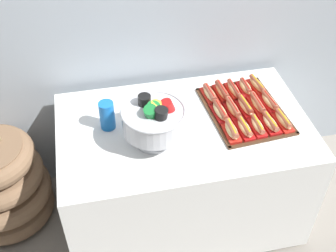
{
  "coord_description": "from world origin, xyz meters",
  "views": [
    {
      "loc": [
        -0.45,
        -1.71,
        2.37
      ],
      "look_at": [
        -0.1,
        -0.04,
        0.83
      ],
      "focal_mm": 46.48,
      "sensor_mm": 36.0,
      "label": 1
    }
  ],
  "objects_px": {
    "hot_dog_4": "(283,120)",
    "hot_dog_13": "(245,87)",
    "buffet_table": "(183,171)",
    "hot_dog_2": "(258,126)",
    "hot_dog_11": "(222,91)",
    "cup_stack": "(107,115)",
    "floor_vase": "(1,184)",
    "hot_dog_6": "(233,109)",
    "hot_dog_14": "(257,85)",
    "hot_dog_9": "(269,102)",
    "hot_dog_0": "(232,131)",
    "hot_dog_12": "(234,90)",
    "serving_tray": "(244,111)",
    "hot_dog_5": "(220,112)",
    "hot_dog_1": "(245,128)",
    "hot_dog_3": "(270,123)",
    "hot_dog_8": "(257,104)",
    "hot_dog_10": "(210,94)",
    "punch_bowl": "(154,119)",
    "hot_dog_7": "(245,106)"
  },
  "relations": [
    {
      "from": "buffet_table",
      "to": "hot_dog_7",
      "type": "relative_size",
      "value": 7.57
    },
    {
      "from": "hot_dog_12",
      "to": "punch_bowl",
      "type": "xyz_separation_m",
      "value": [
        -0.53,
        -0.3,
        0.12
      ]
    },
    {
      "from": "hot_dog_10",
      "to": "hot_dog_12",
      "type": "distance_m",
      "value": 0.15
    },
    {
      "from": "hot_dog_6",
      "to": "hot_dog_9",
      "type": "distance_m",
      "value": 0.23
    },
    {
      "from": "hot_dog_9",
      "to": "hot_dog_10",
      "type": "xyz_separation_m",
      "value": [
        -0.31,
        0.14,
        -0.0
      ]
    },
    {
      "from": "hot_dog_2",
      "to": "cup_stack",
      "type": "height_order",
      "value": "cup_stack"
    },
    {
      "from": "hot_dog_4",
      "to": "hot_dog_13",
      "type": "height_order",
      "value": "hot_dog_4"
    },
    {
      "from": "hot_dog_7",
      "to": "hot_dog_1",
      "type": "bearing_deg",
      "value": -110.0
    },
    {
      "from": "hot_dog_0",
      "to": "hot_dog_6",
      "type": "relative_size",
      "value": 0.87
    },
    {
      "from": "buffet_table",
      "to": "cup_stack",
      "type": "bearing_deg",
      "value": 170.0
    },
    {
      "from": "hot_dog_5",
      "to": "hot_dog_13",
      "type": "distance_m",
      "value": 0.28
    },
    {
      "from": "hot_dog_11",
      "to": "cup_stack",
      "type": "height_order",
      "value": "cup_stack"
    },
    {
      "from": "floor_vase",
      "to": "hot_dog_8",
      "type": "relative_size",
      "value": 6.7
    },
    {
      "from": "hot_dog_5",
      "to": "hot_dog_14",
      "type": "relative_size",
      "value": 1.05
    },
    {
      "from": "hot_dog_14",
      "to": "punch_bowl",
      "type": "xyz_separation_m",
      "value": [
        -0.68,
        -0.31,
        0.12
      ]
    },
    {
      "from": "hot_dog_12",
      "to": "hot_dog_1",
      "type": "bearing_deg",
      "value": -98.36
    },
    {
      "from": "hot_dog_5",
      "to": "hot_dog_11",
      "type": "height_order",
      "value": "hot_dog_11"
    },
    {
      "from": "hot_dog_2",
      "to": "hot_dog_0",
      "type": "bearing_deg",
      "value": -175.55
    },
    {
      "from": "hot_dog_8",
      "to": "hot_dog_14",
      "type": "distance_m",
      "value": 0.18
    },
    {
      "from": "hot_dog_4",
      "to": "hot_dog_13",
      "type": "xyz_separation_m",
      "value": [
        -0.1,
        0.32,
        -0.0
      ]
    },
    {
      "from": "hot_dog_1",
      "to": "hot_dog_14",
      "type": "xyz_separation_m",
      "value": [
        0.2,
        0.35,
        0.0
      ]
    },
    {
      "from": "buffet_table",
      "to": "hot_dog_10",
      "type": "xyz_separation_m",
      "value": [
        0.2,
        0.2,
        0.4
      ]
    },
    {
      "from": "floor_vase",
      "to": "hot_dog_10",
      "type": "distance_m",
      "value": 1.41
    },
    {
      "from": "hot_dog_5",
      "to": "hot_dog_14",
      "type": "xyz_separation_m",
      "value": [
        0.29,
        0.19,
        0.0
      ]
    },
    {
      "from": "floor_vase",
      "to": "hot_dog_2",
      "type": "xyz_separation_m",
      "value": [
        1.48,
        -0.34,
        0.52
      ]
    },
    {
      "from": "buffet_table",
      "to": "hot_dog_2",
      "type": "height_order",
      "value": "hot_dog_2"
    },
    {
      "from": "floor_vase",
      "to": "hot_dog_5",
      "type": "height_order",
      "value": "floor_vase"
    },
    {
      "from": "hot_dog_3",
      "to": "hot_dog_4",
      "type": "height_order",
      "value": "hot_dog_4"
    },
    {
      "from": "hot_dog_4",
      "to": "cup_stack",
      "type": "xyz_separation_m",
      "value": [
        -0.93,
        0.18,
        0.05
      ]
    },
    {
      "from": "hot_dog_9",
      "to": "floor_vase",
      "type": "bearing_deg",
      "value": 174.09
    },
    {
      "from": "serving_tray",
      "to": "hot_dog_4",
      "type": "relative_size",
      "value": 3.2
    },
    {
      "from": "punch_bowl",
      "to": "hot_dog_11",
      "type": "bearing_deg",
      "value": 32.7
    },
    {
      "from": "hot_dog_12",
      "to": "hot_dog_14",
      "type": "relative_size",
      "value": 1.02
    },
    {
      "from": "hot_dog_10",
      "to": "hot_dog_13",
      "type": "xyz_separation_m",
      "value": [
        0.22,
        0.02,
        0.0
      ]
    },
    {
      "from": "floor_vase",
      "to": "hot_dog_6",
      "type": "xyz_separation_m",
      "value": [
        1.39,
        -0.18,
        0.52
      ]
    },
    {
      "from": "hot_dog_10",
      "to": "hot_dog_13",
      "type": "bearing_deg",
      "value": 4.45
    },
    {
      "from": "hot_dog_4",
      "to": "floor_vase",
      "type": "bearing_deg",
      "value": 168.49
    },
    {
      "from": "hot_dog_0",
      "to": "cup_stack",
      "type": "distance_m",
      "value": 0.67
    },
    {
      "from": "hot_dog_3",
      "to": "hot_dog_8",
      "type": "height_order",
      "value": "hot_dog_8"
    },
    {
      "from": "hot_dog_0",
      "to": "hot_dog_2",
      "type": "height_order",
      "value": "hot_dog_0"
    },
    {
      "from": "hot_dog_11",
      "to": "hot_dog_14",
      "type": "xyz_separation_m",
      "value": [
        0.22,
        0.02,
        -0.0
      ]
    },
    {
      "from": "serving_tray",
      "to": "hot_dog_0",
      "type": "height_order",
      "value": "hot_dog_0"
    },
    {
      "from": "hot_dog_1",
      "to": "hot_dog_14",
      "type": "height_order",
      "value": "hot_dog_14"
    },
    {
      "from": "cup_stack",
      "to": "hot_dog_14",
      "type": "bearing_deg",
      "value": 9.33
    },
    {
      "from": "hot_dog_0",
      "to": "hot_dog_5",
      "type": "xyz_separation_m",
      "value": [
        -0.01,
        0.16,
        -0.0
      ]
    },
    {
      "from": "hot_dog_7",
      "to": "hot_dog_9",
      "type": "distance_m",
      "value": 0.15
    },
    {
      "from": "buffet_table",
      "to": "hot_dog_11",
      "type": "distance_m",
      "value": 0.53
    },
    {
      "from": "hot_dog_12",
      "to": "serving_tray",
      "type": "bearing_deg",
      "value": -85.55
    },
    {
      "from": "floor_vase",
      "to": "hot_dog_14",
      "type": "bearing_deg",
      "value": -0.1
    },
    {
      "from": "serving_tray",
      "to": "cup_stack",
      "type": "distance_m",
      "value": 0.77
    }
  ]
}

